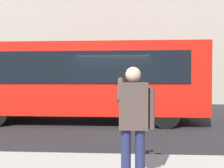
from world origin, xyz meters
TOP-DOWN VIEW (x-y plane):
  - ground_plane at (0.00, 0.00)m, footprint 60.00×60.00m
  - building_facade_far at (-0.02, -6.80)m, footprint 28.00×1.55m
  - red_bus at (1.24, -0.47)m, footprint 9.05×2.54m
  - pedestrian_photographer at (-0.46, 4.73)m, footprint 0.53×0.52m

SIDE VIEW (x-z plane):
  - ground_plane at x=0.00m, z-range 0.00..0.00m
  - pedestrian_photographer at x=-0.46m, z-range 0.29..1.99m
  - red_bus at x=1.24m, z-range 0.14..3.22m
  - building_facade_far at x=-0.02m, z-range -0.01..11.99m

